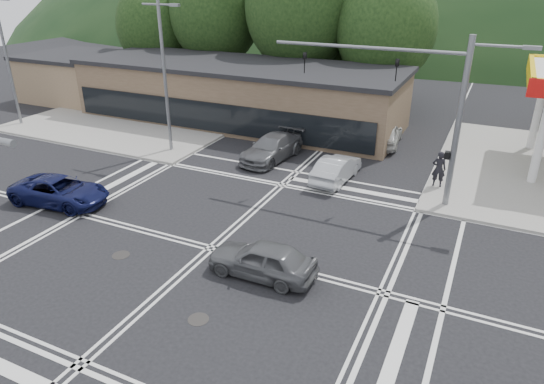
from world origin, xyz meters
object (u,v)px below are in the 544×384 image
at_px(car_grey_center, 262,259).
at_px(pedestrian, 439,169).
at_px(car_queue_b, 386,134).
at_px(car_blue_west, 60,191).
at_px(car_queue_a, 336,169).
at_px(car_northbound, 272,148).

relative_size(car_grey_center, pedestrian, 2.15).
distance_m(car_queue_b, pedestrian, 7.08).
xyz_separation_m(car_blue_west, pedestrian, (16.38, 9.71, 0.43)).
distance_m(car_blue_west, car_grey_center, 11.74).
distance_m(car_grey_center, car_queue_a, 9.83).
xyz_separation_m(car_queue_a, pedestrian, (5.11, 1.21, 0.42)).
relative_size(car_queue_b, car_northbound, 0.87).
xyz_separation_m(car_grey_center, pedestrian, (4.72, 11.03, 0.41)).
height_order(car_grey_center, pedestrian, pedestrian).
bearing_deg(car_queue_a, car_blue_west, 40.71).
distance_m(car_grey_center, car_queue_b, 16.85).
bearing_deg(car_queue_b, car_grey_center, 82.59).
height_order(car_blue_west, pedestrian, pedestrian).
relative_size(car_queue_b, pedestrian, 2.31).
height_order(car_blue_west, car_queue_b, car_queue_b).
bearing_deg(car_blue_west, car_grey_center, -103.05).
bearing_deg(car_northbound, car_blue_west, -117.10).
bearing_deg(car_queue_b, pedestrian, 119.77).
bearing_deg(car_queue_a, car_northbound, -14.10).
distance_m(car_queue_a, car_northbound, 4.78).
bearing_deg(car_blue_west, car_queue_b, -45.08).
xyz_separation_m(car_queue_a, car_northbound, (-4.55, 1.46, 0.05)).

